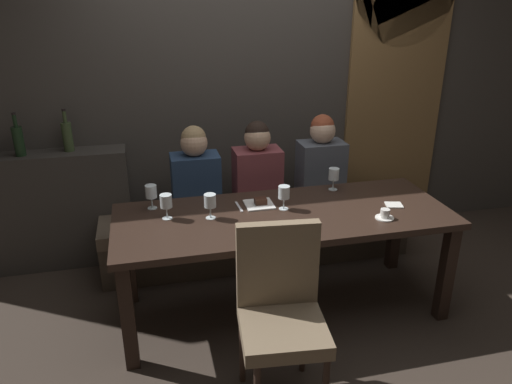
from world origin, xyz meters
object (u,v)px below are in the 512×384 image
(wine_glass_near_left, at_px, (334,175))
(dining_table, at_px, (284,225))
(wine_glass_far_right, at_px, (284,193))
(diner_far_end, at_px, (321,164))
(banquette_bench, at_px, (259,235))
(wine_bottle_pale_label, at_px, (67,136))
(wine_glass_center_back, at_px, (166,202))
(espresso_cup, at_px, (385,215))
(wine_glass_far_left, at_px, (151,192))
(diner_redhead, at_px, (196,176))
(wine_glass_near_right, at_px, (210,201))
(diner_bearded, at_px, (257,171))
(chair_near_side, at_px, (281,304))
(wine_bottle_dark_red, at_px, (18,140))
(fork_on_table, at_px, (239,207))
(dessert_plate, at_px, (260,203))

(wine_glass_near_left, bearing_deg, dining_table, -145.75)
(wine_glass_far_right, bearing_deg, diner_far_end, 51.88)
(banquette_bench, relative_size, wine_glass_far_right, 15.24)
(wine_bottle_pale_label, height_order, wine_glass_center_back, wine_bottle_pale_label)
(diner_far_end, distance_m, espresso_cup, 0.93)
(diner_far_end, xyz_separation_m, wine_glass_far_left, (-1.35, -0.41, 0.05))
(diner_far_end, distance_m, wine_bottle_pale_label, 1.98)
(diner_redhead, bearing_deg, wine_bottle_pale_label, 157.80)
(wine_glass_near_right, bearing_deg, wine_glass_far_left, 145.56)
(banquette_bench, height_order, wine_bottle_pale_label, wine_bottle_pale_label)
(diner_bearded, distance_m, wine_bottle_pale_label, 1.47)
(wine_glass_near_left, xyz_separation_m, espresso_cup, (0.14, -0.54, -0.09))
(chair_near_side, relative_size, diner_far_end, 1.29)
(diner_far_end, bearing_deg, espresso_cup, -84.35)
(espresso_cup, bearing_deg, wine_glass_far_right, 153.66)
(dining_table, relative_size, wine_glass_far_left, 13.41)
(dining_table, height_order, wine_glass_near_left, wine_glass_near_left)
(diner_far_end, relative_size, wine_bottle_dark_red, 2.33)
(wine_glass_near_left, distance_m, fork_on_table, 0.76)
(dining_table, bearing_deg, wine_bottle_pale_label, 143.37)
(wine_bottle_dark_red, xyz_separation_m, wine_glass_near_right, (1.28, -0.97, -0.21))
(espresso_cup, height_order, fork_on_table, espresso_cup)
(diner_bearded, bearing_deg, banquette_bench, 55.24)
(dining_table, distance_m, wine_bottle_pale_label, 1.81)
(wine_glass_far_left, distance_m, fork_on_table, 0.59)
(banquette_bench, height_order, chair_near_side, chair_near_side)
(wine_bottle_dark_red, relative_size, wine_glass_far_right, 1.99)
(wine_glass_center_back, bearing_deg, fork_on_table, 8.24)
(wine_bottle_pale_label, bearing_deg, diner_redhead, -22.20)
(chair_near_side, bearing_deg, dining_table, 72.43)
(wine_bottle_dark_red, height_order, wine_bottle_pale_label, same)
(wine_glass_near_left, relative_size, fork_on_table, 0.96)
(chair_near_side, relative_size, wine_glass_near_right, 5.98)
(wine_glass_center_back, distance_m, fork_on_table, 0.50)
(diner_bearded, distance_m, wine_bottle_dark_red, 1.79)
(wine_glass_near_right, bearing_deg, wine_bottle_dark_red, 142.61)
(wine_glass_near_right, distance_m, wine_glass_near_left, 0.99)
(banquette_bench, relative_size, fork_on_table, 14.71)
(wine_bottle_pale_label, xyz_separation_m, wine_glass_far_left, (0.58, -0.77, -0.21))
(wine_glass_far_left, bearing_deg, diner_far_end, 17.13)
(wine_glass_center_back, bearing_deg, banquette_bench, 38.89)
(espresso_cup, bearing_deg, dining_table, 159.51)
(dessert_plate, bearing_deg, wine_glass_near_left, 14.32)
(espresso_cup, bearing_deg, diner_bearded, 124.67)
(chair_near_side, xyz_separation_m, wine_glass_center_back, (-0.52, 0.82, 0.29))
(wine_glass_near_right, xyz_separation_m, wine_glass_near_left, (0.94, 0.28, -0.00))
(chair_near_side, height_order, diner_redhead, diner_redhead)
(banquette_bench, distance_m, diner_far_end, 0.77)
(dining_table, bearing_deg, dessert_plate, 126.88)
(wine_bottle_pale_label, bearing_deg, wine_glass_far_right, -34.59)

